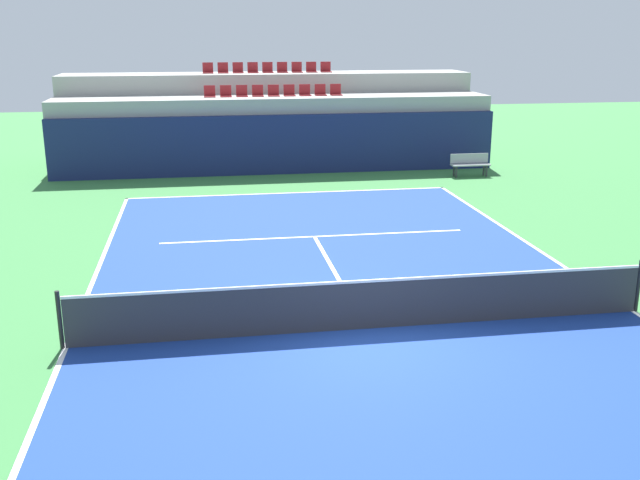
# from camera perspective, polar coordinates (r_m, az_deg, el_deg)

# --- Properties ---
(ground_plane) EXTENTS (80.00, 80.00, 0.00)m
(ground_plane) POSITION_cam_1_polar(r_m,az_deg,el_deg) (13.89, 3.65, -6.93)
(ground_plane) COLOR #387A3D
(court_surface) EXTENTS (11.00, 24.00, 0.01)m
(court_surface) POSITION_cam_1_polar(r_m,az_deg,el_deg) (13.89, 3.65, -6.92)
(court_surface) COLOR navy
(court_surface) RESTS_ON ground_plane
(baseline_far) EXTENTS (11.00, 0.10, 0.00)m
(baseline_far) POSITION_cam_1_polar(r_m,az_deg,el_deg) (25.16, -2.37, 3.69)
(baseline_far) COLOR white
(baseline_far) RESTS_ON court_surface
(sideline_left) EXTENTS (0.10, 24.00, 0.00)m
(sideline_left) POSITION_cam_1_polar(r_m,az_deg,el_deg) (13.81, -19.22, -7.94)
(sideline_left) COLOR white
(sideline_left) RESTS_ON court_surface
(sideline_right) EXTENTS (0.10, 24.00, 0.00)m
(sideline_right) POSITION_cam_1_polar(r_m,az_deg,el_deg) (15.94, 23.20, -5.12)
(sideline_right) COLOR white
(sideline_right) RESTS_ON court_surface
(service_line_far) EXTENTS (8.26, 0.10, 0.00)m
(service_line_far) POSITION_cam_1_polar(r_m,az_deg,el_deg) (19.82, -0.43, 0.27)
(service_line_far) COLOR white
(service_line_far) RESTS_ON court_surface
(centre_service_line) EXTENTS (0.10, 6.40, 0.00)m
(centre_service_line) POSITION_cam_1_polar(r_m,az_deg,el_deg) (16.81, 1.24, -2.68)
(centre_service_line) COLOR white
(centre_service_line) RESTS_ON court_surface
(back_wall) EXTENTS (17.17, 0.30, 2.27)m
(back_wall) POSITION_cam_1_polar(r_m,az_deg,el_deg) (28.43, -3.28, 7.43)
(back_wall) COLOR navy
(back_wall) RESTS_ON ground_plane
(stands_tier_lower) EXTENTS (17.17, 2.40, 2.86)m
(stands_tier_lower) POSITION_cam_1_polar(r_m,az_deg,el_deg) (29.72, -3.56, 8.38)
(stands_tier_lower) COLOR #9E9E99
(stands_tier_lower) RESTS_ON ground_plane
(stands_tier_upper) EXTENTS (17.17, 2.40, 3.63)m
(stands_tier_upper) POSITION_cam_1_polar(r_m,az_deg,el_deg) (32.04, -4.02, 9.63)
(stands_tier_upper) COLOR #9E9E99
(stands_tier_upper) RESTS_ON ground_plane
(seating_row_lower) EXTENTS (5.47, 0.44, 0.44)m
(seating_row_lower) POSITION_cam_1_polar(r_m,az_deg,el_deg) (29.65, -3.63, 11.38)
(seating_row_lower) COLOR maroon
(seating_row_lower) RESTS_ON stands_tier_lower
(seating_row_upper) EXTENTS (5.47, 0.44, 0.44)m
(seating_row_upper) POSITION_cam_1_polar(r_m,az_deg,el_deg) (31.98, -4.10, 13.11)
(seating_row_upper) COLOR maroon
(seating_row_upper) RESTS_ON stands_tier_upper
(tennis_net) EXTENTS (11.08, 0.08, 1.07)m
(tennis_net) POSITION_cam_1_polar(r_m,az_deg,el_deg) (13.70, 3.69, -4.98)
(tennis_net) COLOR black
(tennis_net) RESTS_ON court_surface
(player_bench) EXTENTS (1.50, 0.40, 0.85)m
(player_bench) POSITION_cam_1_polar(r_m,az_deg,el_deg) (28.61, 11.62, 5.90)
(player_bench) COLOR #99999E
(player_bench) RESTS_ON ground_plane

